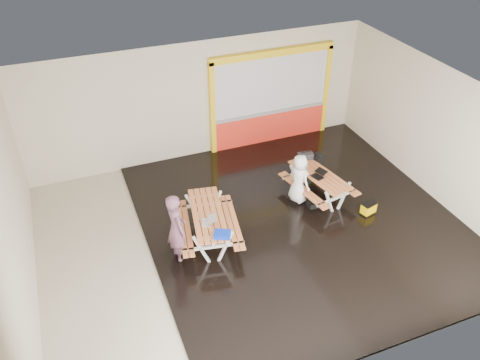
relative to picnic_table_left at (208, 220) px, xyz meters
name	(u,v)px	position (x,y,z in m)	size (l,w,h in m)	color
room	(255,174)	(1.09, -0.17, 1.13)	(10.02, 8.02, 3.52)	beige
deck	(299,220)	(2.34, -0.17, -0.60)	(7.50, 7.98, 0.05)	black
kiosk	(271,100)	(3.29, 3.76, 0.82)	(3.88, 0.16, 3.00)	red
picnic_table_left	(208,220)	(0.00, 0.00, 0.00)	(1.73, 2.26, 0.82)	#C96F3A
picnic_table_right	(319,180)	(3.24, 0.55, -0.05)	(1.60, 2.08, 0.75)	#C96F3A
person_left	(176,228)	(-0.83, -0.30, 0.23)	(0.64, 0.42, 1.76)	#694258
person_right	(299,179)	(2.63, 0.53, 0.16)	(0.65, 0.43, 1.34)	white
laptop_left	(209,221)	(-0.09, -0.33, 0.24)	(0.42, 0.40, 0.15)	silver
laptop_right	(319,175)	(3.16, 0.47, 0.18)	(0.42, 0.40, 0.15)	black
blue_pouch	(222,234)	(0.04, -0.87, 0.24)	(0.36, 0.25, 0.11)	#092ABE
toolbox	(305,156)	(3.24, 1.35, 0.22)	(0.42, 0.26, 0.23)	black
backpack	(318,161)	(3.57, 1.23, 0.06)	(0.34, 0.28, 0.49)	black
dark_case	(315,203)	(2.97, 0.21, -0.50)	(0.38, 0.28, 0.14)	black
fluke_bag	(368,208)	(4.07, -0.58, -0.42)	(0.43, 0.33, 0.33)	black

